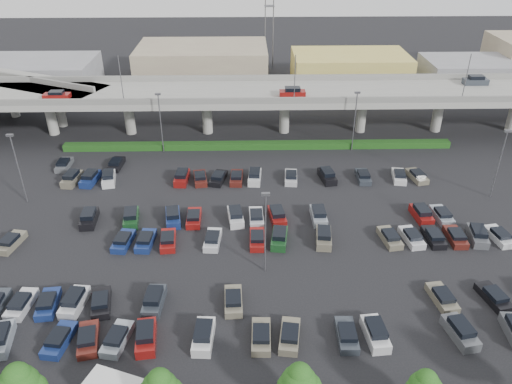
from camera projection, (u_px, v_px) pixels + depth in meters
ground at (263, 231)px, 64.09m from camera, size 280.00×280.00×0.00m
overpass at (256, 96)px, 88.27m from camera, size 150.00×13.00×15.80m
hedge at (258, 145)px, 85.44m from camera, size 66.00×1.60×1.10m
parked_cars at (244, 243)px, 60.66m from camera, size 63.11×41.60×1.67m
light_poles at (230, 181)px, 62.62m from camera, size 66.90×48.38×10.30m
distant_buildings at (307, 66)px, 115.92m from camera, size 138.00×24.00×9.00m
comm_tower at (269, 3)px, 120.36m from camera, size 2.40×2.40×30.00m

